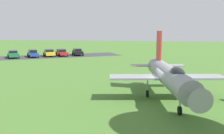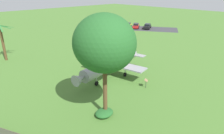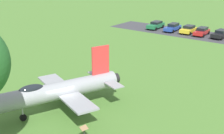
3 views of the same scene
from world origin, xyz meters
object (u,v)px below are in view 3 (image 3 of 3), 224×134
object	(u,v)px
info_plaque	(84,130)
parked_car_red	(202,31)
display_jet	(55,91)
parked_car_green	(156,25)
parked_car_black	(221,34)
parked_car_blue	(173,27)
parked_car_yellow	(188,29)

from	to	relation	value
info_plaque	parked_car_red	distance (m)	40.12
display_jet	parked_car_green	distance (m)	39.40
parked_car_black	parked_car_red	xyz separation A→B (m)	(1.81, -3.01, -0.01)
parked_car_red	parked_car_black	bearing A→B (deg)	85.84
parked_car_red	parked_car_blue	distance (m)	5.93
display_jet	parked_car_blue	distance (m)	38.48
parked_car_black	parked_car_red	size ratio (longest dim) A/B	1.00
parked_car_red	parked_car_blue	size ratio (longest dim) A/B	0.97
info_plaque	parked_car_yellow	size ratio (longest dim) A/B	0.26
display_jet	info_plaque	size ratio (longest dim) A/B	11.56
parked_car_black	parked_car_red	distance (m)	3.51
parked_car_green	info_plaque	bearing A→B (deg)	19.20
info_plaque	parked_car_green	world-z (taller)	parked_car_green
parked_car_yellow	parked_car_green	xyz separation A→B (m)	(3.69, -6.07, 0.00)
parked_car_black	parked_car_yellow	xyz separation A→B (m)	(3.18, -5.24, 0.00)
display_jet	parked_car_red	size ratio (longest dim) A/B	2.78
parked_car_red	parked_car_yellow	distance (m)	2.62
info_plaque	parked_car_blue	size ratio (longest dim) A/B	0.23
parked_car_red	parked_car_yellow	xyz separation A→B (m)	(1.38, -2.24, 0.02)
display_jet	parked_car_black	xyz separation A→B (m)	(-33.10, -18.05, -1.32)
parked_car_yellow	parked_car_blue	distance (m)	3.31
display_jet	parked_car_yellow	xyz separation A→B (m)	(-29.92, -23.30, -1.32)
display_jet	parked_car_black	world-z (taller)	display_jet
parked_car_black	parked_car_red	world-z (taller)	parked_car_black
info_plaque	parked_car_blue	bearing A→B (deg)	-130.80
parked_car_black	display_jet	bearing A→B (deg)	1.45
parked_car_red	parked_car_yellow	world-z (taller)	parked_car_yellow
info_plaque	parked_car_yellow	xyz separation A→B (m)	(-28.85, -28.62, -0.09)
parked_car_blue	parked_car_red	bearing A→B (deg)	86.96
info_plaque	parked_car_black	size ratio (longest dim) A/B	0.24
parked_car_yellow	parked_car_blue	xyz separation A→B (m)	(1.70, -2.84, 0.00)
parked_car_red	parked_car_green	distance (m)	9.73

